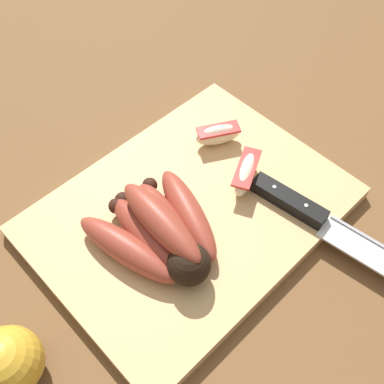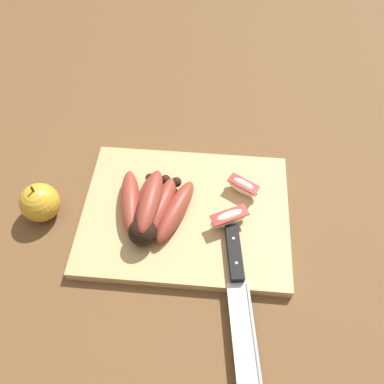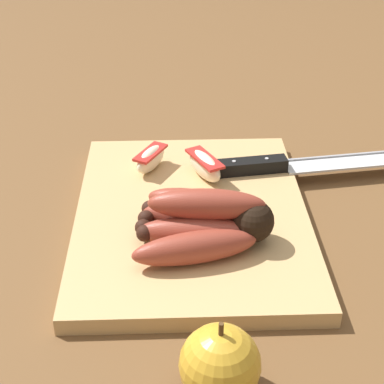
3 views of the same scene
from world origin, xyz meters
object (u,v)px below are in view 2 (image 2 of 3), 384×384
banana_bunch (151,208)px  apple_wedge_middle (229,218)px  chefs_knife (238,281)px  whole_apple (40,203)px  apple_wedge_near (243,187)px

banana_bunch → apple_wedge_middle: banana_bunch is taller
chefs_knife → whole_apple: (0.36, -0.12, 0.01)m
whole_apple → chefs_knife: bearing=162.2°
chefs_knife → banana_bunch: bearing=-36.8°
banana_bunch → apple_wedge_near: size_ratio=2.46×
apple_wedge_middle → whole_apple: size_ratio=0.89×
apple_wedge_middle → whole_apple: whole_apple is taller
banana_bunch → whole_apple: size_ratio=1.91×
apple_wedge_middle → whole_apple: bearing=-0.9°
chefs_knife → apple_wedge_near: 0.18m
apple_wedge_near → apple_wedge_middle: 0.08m
banana_bunch → whole_apple: (0.20, 0.00, -0.01)m
banana_bunch → apple_wedge_near: bearing=-158.0°
whole_apple → apple_wedge_middle: bearing=179.1°
chefs_knife → apple_wedge_near: bearing=-91.7°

